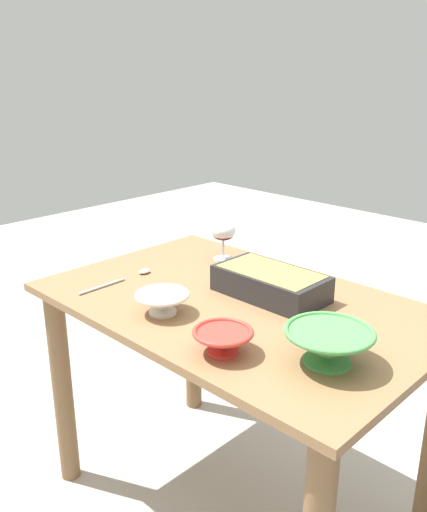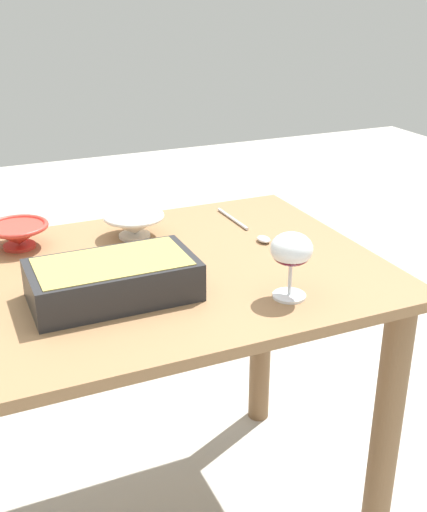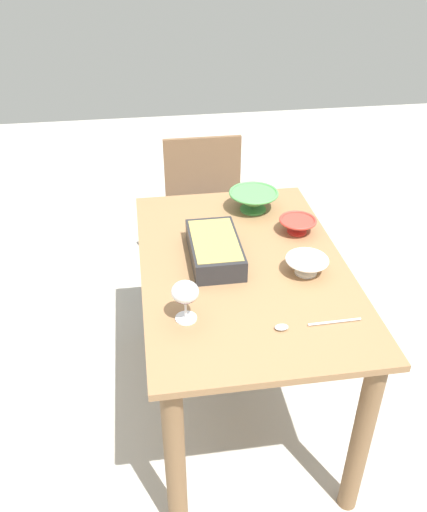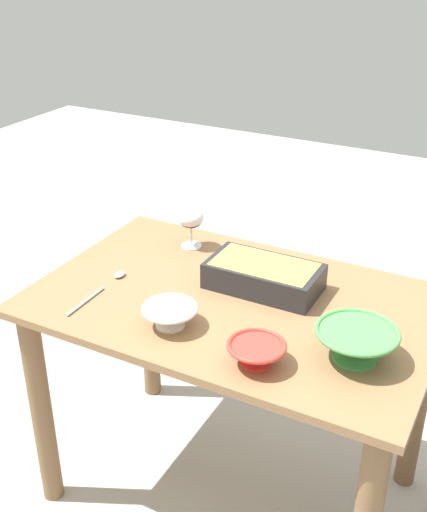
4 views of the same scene
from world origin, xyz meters
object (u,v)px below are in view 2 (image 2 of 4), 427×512
Objects in this scene: mixing_bowl at (134,224)px; serving_spoon at (251,231)px; dining_table at (128,337)px; serving_bowl at (18,234)px; casserole_dish at (113,278)px; wine_glass at (291,252)px.

serving_spoon is (-0.29, 0.10, -0.03)m from mixing_bowl.
dining_table is 7.79× the size of serving_bowl.
mixing_bowl and serving_bowl have the same top height.
mixing_bowl is at bearing 170.47° from serving_bowl.
dining_table is 0.24m from casserole_dish.
serving_spoon is (-0.09, -0.36, -0.09)m from wine_glass.
serving_bowl is at bearing -68.74° from casserole_dish.
dining_table is 0.31m from mixing_bowl.
mixing_bowl is (-0.14, -0.31, -0.01)m from casserole_dish.
wine_glass is (-0.29, 0.25, 0.26)m from dining_table.
serving_bowl reaches higher than dining_table.
casserole_dish reaches higher than serving_bowl.
casserole_dish is at bearing -23.29° from wine_glass.
mixing_bowl is (-0.09, -0.21, 0.20)m from dining_table.
dining_table is 8.26× the size of wine_glass.
wine_glass is at bearing 156.71° from casserole_dish.
serving_bowl is at bearing -53.87° from dining_table.
wine_glass is 0.92× the size of mixing_bowl.
wine_glass is at bearing 133.30° from serving_bowl.
casserole_dish is 2.18× the size of mixing_bowl.
serving_spoon reaches higher than dining_table.
casserole_dish is 0.48m from serving_spoon.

